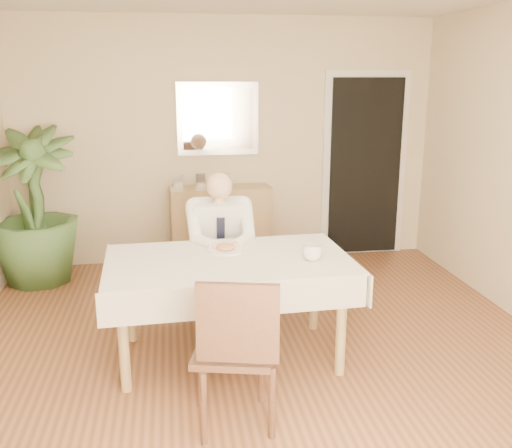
{
  "coord_description": "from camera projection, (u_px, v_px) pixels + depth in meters",
  "views": [
    {
      "loc": [
        -0.6,
        -3.61,
        2.0
      ],
      "look_at": [
        0.0,
        0.35,
        0.95
      ],
      "focal_mm": 40.0,
      "sensor_mm": 36.0,
      "label": 1
    }
  ],
  "objects": [
    {
      "name": "chair_far",
      "position": [
        219.0,
        255.0,
        4.9
      ],
      "size": [
        0.47,
        0.47,
        0.89
      ],
      "rotation": [
        0.0,
        0.0,
        -0.12
      ],
      "color": "#42291D",
      "rests_on": "ground"
    },
    {
      "name": "room",
      "position": [
        264.0,
        186.0,
        3.72
      ],
      "size": [
        5.0,
        5.02,
        2.6
      ],
      "color": "brown",
      "rests_on": "ground"
    },
    {
      "name": "mirror",
      "position": [
        218.0,
        119.0,
        6.0
      ],
      "size": [
        0.86,
        0.04,
        0.76
      ],
      "color": "silver",
      "rests_on": "room"
    },
    {
      "name": "dining_table",
      "position": [
        229.0,
        270.0,
        4.02
      ],
      "size": [
        1.76,
        1.09,
        0.75
      ],
      "rotation": [
        0.0,
        0.0,
        0.04
      ],
      "color": "#9D7D49",
      "rests_on": "ground"
    },
    {
      "name": "coffee_mug",
      "position": [
        312.0,
        253.0,
        3.95
      ],
      "size": [
        0.17,
        0.17,
        0.11
      ],
      "primitive_type": "imported",
      "rotation": [
        0.0,
        0.0,
        0.28
      ],
      "color": "white",
      "rests_on": "dining_table"
    },
    {
      "name": "sideboard",
      "position": [
        221.0,
        226.0,
        6.15
      ],
      "size": [
        1.08,
        0.42,
        0.85
      ],
      "primitive_type": "cube",
      "rotation": [
        0.0,
        0.0,
        0.06
      ],
      "color": "#9D7D49",
      "rests_on": "ground"
    },
    {
      "name": "photo_frame_left",
      "position": [
        178.0,
        181.0,
        6.01
      ],
      "size": [
        0.1,
        0.02,
        0.14
      ],
      "primitive_type": "cube",
      "color": "silver",
      "rests_on": "sideboard"
    },
    {
      "name": "window",
      "position": [
        438.0,
        321.0,
        1.32
      ],
      "size": [
        1.34,
        0.04,
        1.44
      ],
      "color": "silver",
      "rests_on": "room"
    },
    {
      "name": "food",
      "position": [
        225.0,
        247.0,
        4.15
      ],
      "size": [
        0.14,
        0.14,
        0.06
      ],
      "primitive_type": "ellipsoid",
      "color": "#9B603E",
      "rests_on": "dining_table"
    },
    {
      "name": "knife",
      "position": [
        232.0,
        250.0,
        4.1
      ],
      "size": [
        0.01,
        0.13,
        0.01
      ],
      "primitive_type": "cylinder",
      "rotation": [
        1.57,
        0.0,
        0.0
      ],
      "color": "silver",
      "rests_on": "dining_table"
    },
    {
      "name": "doorway",
      "position": [
        365.0,
        167.0,
        6.37
      ],
      "size": [
        0.96,
        0.07,
        2.1
      ],
      "color": "silver",
      "rests_on": "ground"
    },
    {
      "name": "seated_man",
      "position": [
        221.0,
        243.0,
        4.58
      ],
      "size": [
        0.48,
        0.72,
        1.24
      ],
      "color": "white",
      "rests_on": "ground"
    },
    {
      "name": "chair_near",
      "position": [
        236.0,
        345.0,
        3.18
      ],
      "size": [
        0.54,
        0.54,
        0.95
      ],
      "rotation": [
        0.0,
        0.0,
        -0.23
      ],
      "color": "#42291D",
      "rests_on": "ground"
    },
    {
      "name": "potted_palm",
      "position": [
        34.0,
        207.0,
        5.52
      ],
      "size": [
        0.98,
        0.98,
        1.53
      ],
      "primitive_type": "imported",
      "rotation": [
        0.0,
        0.0,
        -0.16
      ],
      "color": "#365628",
      "rests_on": "ground"
    },
    {
      "name": "fork",
      "position": [
        221.0,
        251.0,
        4.09
      ],
      "size": [
        0.01,
        0.13,
        0.01
      ],
      "primitive_type": "cylinder",
      "rotation": [
        1.57,
        0.0,
        0.0
      ],
      "color": "silver",
      "rests_on": "dining_table"
    },
    {
      "name": "plate",
      "position": [
        225.0,
        250.0,
        4.16
      ],
      "size": [
        0.26,
        0.26,
        0.02
      ],
      "primitive_type": "cylinder",
      "color": "white",
      "rests_on": "dining_table"
    },
    {
      "name": "photo_frame_right",
      "position": [
        227.0,
        180.0,
        6.06
      ],
      "size": [
        0.1,
        0.02,
        0.14
      ],
      "primitive_type": "cube",
      "color": "silver",
      "rests_on": "sideboard"
    },
    {
      "name": "photo_frame_center",
      "position": [
        201.0,
        180.0,
        6.06
      ],
      "size": [
        0.1,
        0.02,
        0.14
      ],
      "primitive_type": "cube",
      "color": "silver",
      "rests_on": "sideboard"
    }
  ]
}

